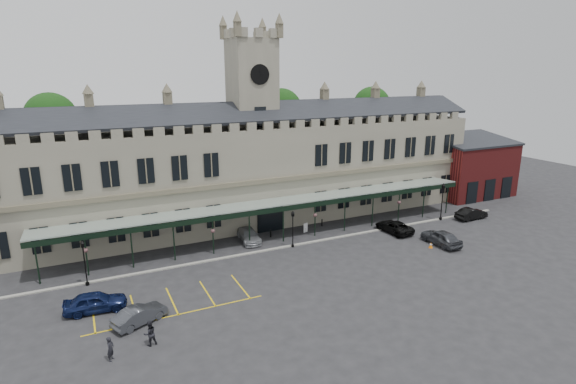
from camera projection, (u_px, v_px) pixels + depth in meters
name	position (u px, v px, depth m)	size (l,w,h in m)	color
ground	(314.00, 266.00, 43.82)	(140.00, 140.00, 0.00)	black
station_building	(254.00, 170.00, 55.99)	(60.00, 10.36, 17.30)	slate
clock_tower	(252.00, 116.00, 54.33)	(5.60, 5.60, 24.80)	slate
canopy	(282.00, 220.00, 49.69)	(50.00, 4.10, 4.30)	#8C9E93
brick_annex	(470.00, 168.00, 68.19)	(12.40, 8.36, 9.23)	maroon
kerb	(290.00, 246.00, 48.59)	(60.00, 0.40, 0.12)	gray
parking_markings	(173.00, 304.00, 36.69)	(16.00, 6.00, 0.01)	gold
tree_behind_left	(51.00, 120.00, 53.09)	(6.00, 6.00, 16.00)	#332314
tree_behind_mid	(281.00, 110.00, 65.58)	(6.00, 6.00, 16.00)	#332314
tree_behind_right	(371.00, 107.00, 72.24)	(6.00, 6.00, 16.00)	#332314
lamp_post_left	(84.00, 259.00, 39.19)	(0.40, 0.40, 4.25)	black
lamp_post_mid	(293.00, 226.00, 47.86)	(0.39, 0.39, 4.11)	black
lamp_post_right	(442.00, 198.00, 56.56)	(0.46, 0.46, 4.86)	black
traffic_cone	(431.00, 245.00, 48.15)	(0.39, 0.39, 0.62)	orange
sign_board	(306.00, 228.00, 52.79)	(0.63, 0.26, 1.12)	black
bollard_left	(271.00, 233.00, 51.23)	(0.16, 0.16, 0.91)	black
bollard_right	(322.00, 223.00, 54.88)	(0.16, 0.16, 0.89)	black
car_left_a	(95.00, 302.00, 35.35)	(1.89, 4.70, 1.60)	#0D173D
car_left_b	(140.00, 315.00, 33.67)	(1.47, 4.20, 1.39)	#36383D
car_taxi	(249.00, 235.00, 49.99)	(1.94, 4.78, 1.39)	#93959A
car_van	(394.00, 227.00, 52.75)	(2.29, 4.98, 1.38)	black
car_right_a	(441.00, 237.00, 48.93)	(1.98, 4.91, 1.67)	#36383D
car_right_b	(471.00, 214.00, 57.39)	(1.56, 4.46, 1.47)	black
person_a	(110.00, 349.00, 29.30)	(0.62, 0.41, 1.71)	black
person_b	(150.00, 333.00, 30.92)	(0.89, 0.69, 1.82)	black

